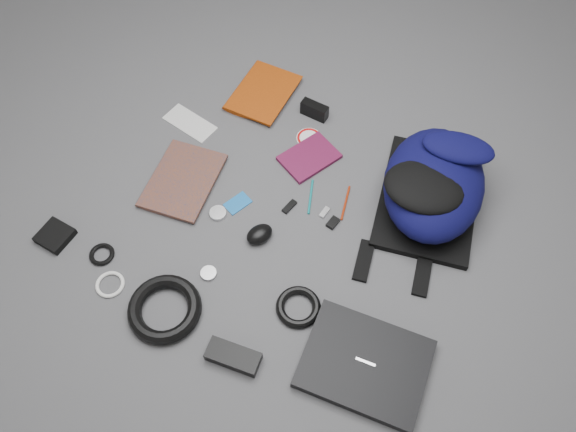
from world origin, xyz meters
The scene contains 24 objects.
ground centered at (0.00, 0.00, 0.00)m, with size 4.00×4.00×0.00m, color #4F4F51.
backpack centered at (0.36, 0.28, 0.10)m, with size 0.33×0.48×0.20m, color black, non-canonical shape.
laptop centered at (0.41, -0.31, 0.02)m, with size 0.33×0.26×0.03m, color black.
textbook_red centered at (-0.43, 0.41, 0.01)m, with size 0.19×0.26×0.03m, color #893007.
comic_book centered at (-0.47, -0.06, 0.01)m, with size 0.21×0.28×0.02m, color #B24C0C.
envelope centered at (-0.50, 0.18, 0.00)m, with size 0.19×0.09×0.00m, color silver.
dvd_case centered at (-0.05, 0.24, 0.01)m, with size 0.13×0.19×0.01m, color #4C0E2B.
compact_camera centered at (-0.13, 0.42, 0.03)m, with size 0.10×0.04×0.05m, color black.
sticker_disc centered at (-0.10, 0.32, 0.00)m, with size 0.09×0.09×0.00m, color white.
pen_teal centered at (0.02, 0.11, 0.00)m, with size 0.01×0.01×0.13m, color #0E7D80.
pen_red centered at (0.13, 0.14, 0.00)m, with size 0.01×0.01×0.13m, color #99280B.
id_badge centered at (-0.17, -0.03, 0.00)m, with size 0.05×0.08×0.00m, color blue.
usb_black centered at (-0.02, 0.04, 0.01)m, with size 0.02×0.06×0.01m, color black.
usb_silver centered at (0.09, 0.08, 0.00)m, with size 0.02×0.04×0.01m, color #B6B5B7.
key_fob centered at (0.13, 0.05, 0.01)m, with size 0.03×0.04×0.01m, color black.
mouse centered at (-0.04, -0.10, 0.02)m, with size 0.06×0.09×0.05m, color black.
headphone_left centered at (-0.20, -0.09, 0.01)m, with size 0.05×0.05×0.01m, color silver.
headphone_right centered at (-0.11, -0.28, 0.01)m, with size 0.05×0.05×0.01m, color #ACACAF.
cable_coil centered at (0.17, -0.25, 0.01)m, with size 0.13×0.13×0.03m, color black.
power_brick centered at (0.09, -0.46, 0.02)m, with size 0.15×0.06×0.04m, color black.
power_cord_coil centered at (-0.16, -0.44, 0.02)m, with size 0.21×0.21×0.04m, color black.
pouch centered at (-0.60, -0.41, 0.01)m, with size 0.09×0.09×0.02m, color black.
earbud_coil centered at (-0.43, -0.39, 0.01)m, with size 0.08×0.08×0.01m, color black.
white_cable_coil centered at (-0.35, -0.45, 0.01)m, with size 0.09×0.09×0.01m, color white.
Camera 1 is at (0.44, -0.80, 1.53)m, focal length 35.00 mm.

